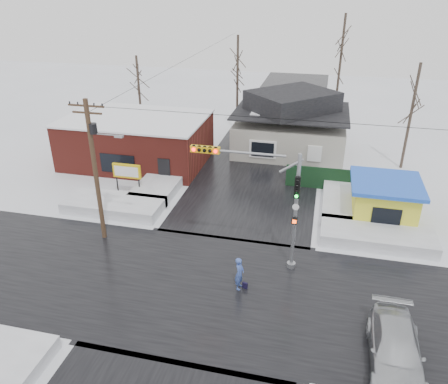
% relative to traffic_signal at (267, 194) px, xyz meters
% --- Properties ---
extents(ground, '(120.00, 120.00, 0.00)m').
position_rel_traffic_signal_xyz_m(ground, '(-2.43, -2.97, -4.54)').
color(ground, white).
rests_on(ground, ground).
extents(road_ns, '(10.00, 120.00, 0.02)m').
position_rel_traffic_signal_xyz_m(road_ns, '(-2.43, -2.97, -4.53)').
color(road_ns, black).
rests_on(road_ns, ground).
extents(road_ew, '(120.00, 10.00, 0.02)m').
position_rel_traffic_signal_xyz_m(road_ew, '(-2.43, -2.97, -4.53)').
color(road_ew, black).
rests_on(road_ew, ground).
extents(snowbank_nw, '(7.00, 3.00, 0.80)m').
position_rel_traffic_signal_xyz_m(snowbank_nw, '(-11.43, 4.03, -4.14)').
color(snowbank_nw, white).
rests_on(snowbank_nw, ground).
extents(snowbank_ne, '(7.00, 3.00, 0.80)m').
position_rel_traffic_signal_xyz_m(snowbank_ne, '(6.57, 4.03, -4.14)').
color(snowbank_ne, white).
rests_on(snowbank_ne, ground).
extents(snowbank_nside_w, '(3.00, 8.00, 0.80)m').
position_rel_traffic_signal_xyz_m(snowbank_nside_w, '(-9.43, 9.03, -4.14)').
color(snowbank_nside_w, white).
rests_on(snowbank_nside_w, ground).
extents(snowbank_nside_e, '(3.00, 8.00, 0.80)m').
position_rel_traffic_signal_xyz_m(snowbank_nside_e, '(4.57, 9.03, -4.14)').
color(snowbank_nside_e, white).
rests_on(snowbank_nside_e, ground).
extents(traffic_signal, '(6.05, 0.68, 7.00)m').
position_rel_traffic_signal_xyz_m(traffic_signal, '(0.00, 0.00, 0.00)').
color(traffic_signal, gray).
rests_on(traffic_signal, ground).
extents(utility_pole, '(3.15, 0.44, 9.00)m').
position_rel_traffic_signal_xyz_m(utility_pole, '(-10.36, 0.53, 0.57)').
color(utility_pole, '#382619').
rests_on(utility_pole, ground).
extents(brick_building, '(12.20, 8.20, 4.12)m').
position_rel_traffic_signal_xyz_m(brick_building, '(-13.43, 13.03, -2.46)').
color(brick_building, maroon).
rests_on(brick_building, ground).
extents(marquee_sign, '(2.20, 0.21, 2.55)m').
position_rel_traffic_signal_xyz_m(marquee_sign, '(-11.43, 6.53, -2.62)').
color(marquee_sign, black).
rests_on(marquee_sign, ground).
extents(house, '(10.40, 8.40, 5.76)m').
position_rel_traffic_signal_xyz_m(house, '(-0.43, 19.03, -1.92)').
color(house, '#A7A397').
rests_on(house, ground).
extents(kiosk, '(4.60, 4.60, 2.88)m').
position_rel_traffic_signal_xyz_m(kiosk, '(7.07, 7.03, -3.08)').
color(kiosk, yellow).
rests_on(kiosk, ground).
extents(fence, '(8.00, 0.12, 1.80)m').
position_rel_traffic_signal_xyz_m(fence, '(4.07, 11.03, -3.64)').
color(fence, black).
rests_on(fence, ground).
extents(tree_far_left, '(3.00, 3.00, 10.00)m').
position_rel_traffic_signal_xyz_m(tree_far_left, '(-6.43, 23.03, 3.41)').
color(tree_far_left, '#332821').
rests_on(tree_far_left, ground).
extents(tree_far_mid, '(3.00, 3.00, 12.00)m').
position_rel_traffic_signal_xyz_m(tree_far_mid, '(3.57, 25.03, 5.00)').
color(tree_far_mid, '#332821').
rests_on(tree_far_mid, ground).
extents(tree_far_right, '(3.00, 3.00, 9.00)m').
position_rel_traffic_signal_xyz_m(tree_far_right, '(9.57, 17.03, 2.62)').
color(tree_far_right, '#332821').
rests_on(tree_far_right, ground).
extents(tree_far_west, '(3.00, 3.00, 8.00)m').
position_rel_traffic_signal_xyz_m(tree_far_west, '(-16.43, 21.03, 1.82)').
color(tree_far_west, '#332821').
rests_on(tree_far_west, ground).
extents(pedestrian, '(0.51, 0.72, 1.89)m').
position_rel_traffic_signal_xyz_m(pedestrian, '(-0.96, -2.51, -3.60)').
color(pedestrian, '#3D57AB').
rests_on(pedestrian, ground).
extents(car, '(2.23, 5.37, 1.55)m').
position_rel_traffic_signal_xyz_m(car, '(6.53, -6.00, -3.76)').
color(car, silver).
rests_on(car, ground).
extents(shopping_bag, '(0.30, 0.21, 0.35)m').
position_rel_traffic_signal_xyz_m(shopping_bag, '(-0.66, -2.47, -4.36)').
color(shopping_bag, black).
rests_on(shopping_bag, ground).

